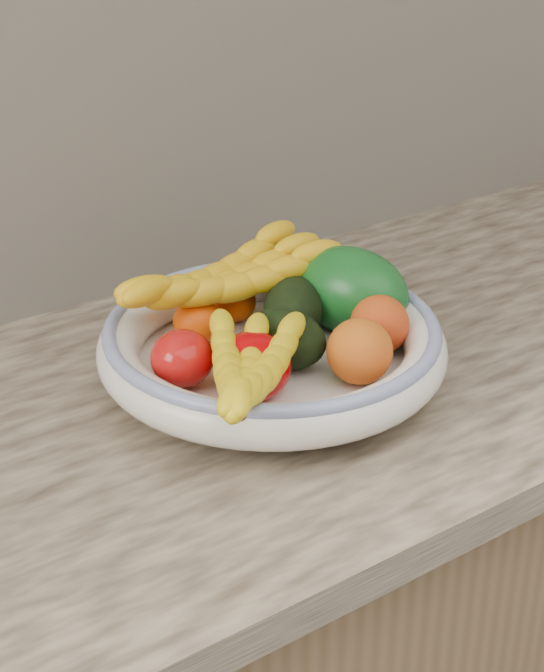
% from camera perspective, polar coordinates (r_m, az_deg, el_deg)
% --- Properties ---
extents(kitchen_counter, '(2.44, 0.66, 1.40)m').
position_cam_1_polar(kitchen_counter, '(1.45, -0.60, -17.32)').
color(kitchen_counter, brown).
rests_on(kitchen_counter, ground).
extents(fruit_bowl, '(0.39, 0.39, 0.08)m').
position_cam_1_polar(fruit_bowl, '(1.15, 0.00, -0.51)').
color(fruit_bowl, white).
rests_on(fruit_bowl, kitchen_counter).
extents(clementine_back_left, '(0.06, 0.06, 0.05)m').
position_cam_1_polar(clementine_back_left, '(1.19, -4.14, 0.81)').
color(clementine_back_left, '#FF5205').
rests_on(clementine_back_left, fruit_bowl).
extents(clementine_back_right, '(0.06, 0.06, 0.05)m').
position_cam_1_polar(clementine_back_right, '(1.23, -2.06, 1.88)').
color(clementine_back_right, '#DC4804').
rests_on(clementine_back_right, fruit_bowl).
extents(tomato_left, '(0.09, 0.09, 0.06)m').
position_cam_1_polar(tomato_left, '(1.10, -5.00, -1.23)').
color(tomato_left, red).
rests_on(tomato_left, fruit_bowl).
extents(tomato_near_left, '(0.08, 0.08, 0.07)m').
position_cam_1_polar(tomato_near_left, '(1.08, -1.07, -1.70)').
color(tomato_near_left, '#B10003').
rests_on(tomato_near_left, fruit_bowl).
extents(avocado_center, '(0.10, 0.12, 0.07)m').
position_cam_1_polar(avocado_center, '(1.13, 0.71, -0.16)').
color(avocado_center, black).
rests_on(avocado_center, fruit_bowl).
extents(avocado_right, '(0.12, 0.12, 0.07)m').
position_cam_1_polar(avocado_right, '(1.19, 1.21, 1.51)').
color(avocado_right, black).
rests_on(avocado_right, fruit_bowl).
extents(green_mango, '(0.17, 0.18, 0.13)m').
position_cam_1_polar(green_mango, '(1.21, 4.37, 2.52)').
color(green_mango, '#0E4B17').
rests_on(green_mango, fruit_bowl).
extents(peach_front, '(0.09, 0.09, 0.07)m').
position_cam_1_polar(peach_front, '(1.10, 4.88, -0.85)').
color(peach_front, orange).
rests_on(peach_front, fruit_bowl).
extents(peach_right, '(0.09, 0.09, 0.07)m').
position_cam_1_polar(peach_right, '(1.16, 5.97, 0.64)').
color(peach_right, orange).
rests_on(peach_right, fruit_bowl).
extents(banana_bunch_back, '(0.31, 0.13, 0.09)m').
position_cam_1_polar(banana_bunch_back, '(1.20, -2.64, 2.81)').
color(banana_bunch_back, yellow).
rests_on(banana_bunch_back, fruit_bowl).
extents(banana_bunch_front, '(0.25, 0.26, 0.07)m').
position_cam_1_polar(banana_bunch_front, '(1.01, -1.39, -2.31)').
color(banana_bunch_front, yellow).
rests_on(banana_bunch_front, fruit_bowl).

